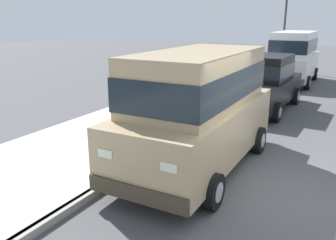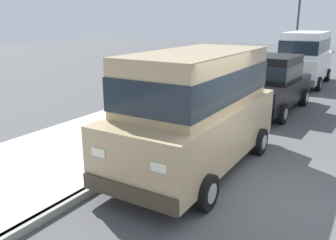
{
  "view_description": "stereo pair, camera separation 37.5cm",
  "coord_description": "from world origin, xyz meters",
  "px_view_note": "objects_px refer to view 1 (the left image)",
  "views": [
    {
      "loc": [
        0.8,
        -6.09,
        3.16
      ],
      "look_at": [
        -3.0,
        0.88,
        0.85
      ],
      "focal_mm": 37.59,
      "sensor_mm": 36.0,
      "label": 1
    },
    {
      "loc": [
        1.13,
        -5.9,
        3.16
      ],
      "look_at": [
        -3.0,
        0.88,
        0.85
      ],
      "focal_mm": 37.59,
      "sensor_mm": 36.0,
      "label": 2
    }
  ],
  "objects_px": {
    "car_white_van": "(293,55)",
    "street_lamp": "(285,22)",
    "car_tan_van": "(199,105)",
    "car_black_sedan": "(263,82)",
    "dog_brown": "(135,123)"
  },
  "relations": [
    {
      "from": "car_white_van",
      "to": "street_lamp",
      "type": "relative_size",
      "value": 1.11
    },
    {
      "from": "car_tan_van",
      "to": "street_lamp",
      "type": "relative_size",
      "value": 1.11
    },
    {
      "from": "car_tan_van",
      "to": "street_lamp",
      "type": "distance_m",
      "value": 16.23
    },
    {
      "from": "car_black_sedan",
      "to": "car_white_van",
      "type": "height_order",
      "value": "car_white_van"
    },
    {
      "from": "car_white_van",
      "to": "street_lamp",
      "type": "xyz_separation_m",
      "value": [
        -1.37,
        4.26,
        1.51
      ]
    },
    {
      "from": "car_black_sedan",
      "to": "car_white_van",
      "type": "xyz_separation_m",
      "value": [
        -0.03,
        6.01,
        0.41
      ]
    },
    {
      "from": "car_tan_van",
      "to": "street_lamp",
      "type": "bearing_deg",
      "value": 95.25
    },
    {
      "from": "car_black_sedan",
      "to": "car_white_van",
      "type": "relative_size",
      "value": 0.95
    },
    {
      "from": "car_tan_van",
      "to": "car_white_van",
      "type": "bearing_deg",
      "value": 90.51
    },
    {
      "from": "car_tan_van",
      "to": "car_black_sedan",
      "type": "distance_m",
      "value": 5.84
    },
    {
      "from": "car_tan_van",
      "to": "car_black_sedan",
      "type": "xyz_separation_m",
      "value": [
        -0.08,
        5.82,
        -0.41
      ]
    },
    {
      "from": "street_lamp",
      "to": "dog_brown",
      "type": "bearing_deg",
      "value": -92.99
    },
    {
      "from": "car_tan_van",
      "to": "dog_brown",
      "type": "xyz_separation_m",
      "value": [
        -2.27,
        0.93,
        -0.97
      ]
    },
    {
      "from": "car_black_sedan",
      "to": "car_tan_van",
      "type": "bearing_deg",
      "value": -89.2
    },
    {
      "from": "car_tan_van",
      "to": "street_lamp",
      "type": "height_order",
      "value": "street_lamp"
    }
  ]
}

